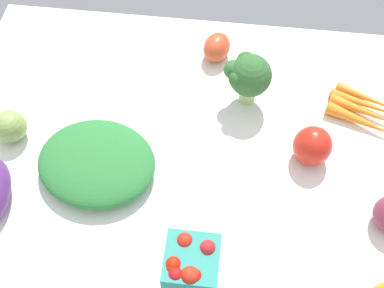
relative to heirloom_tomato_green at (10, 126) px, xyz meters
The scene contains 8 objects.
tablecloth 37.95cm from the heirloom_tomato_green, behind, with size 104.00×76.00×2.00cm, color white.
heirloom_tomato_green is the anchor object (origin of this frame).
broccoli_head 50.44cm from the heirloom_tomato_green, 161.94° to the right, with size 10.21×9.94×12.58cm.
leafy_greens_clump 20.37cm from the heirloom_tomato_green, 162.79° to the left, with size 23.57×20.18×5.51cm, color #2C7837.
bell_pepper_red 61.72cm from the heirloom_tomato_green, behind, with size 7.72×7.72×8.30cm, color red.
carrot_bunch 75.15cm from the heirloom_tomato_green, 169.22° to the right, with size 18.09×14.75×2.93cm.
berry_basket 47.29cm from the heirloom_tomato_green, 148.69° to the left, with size 9.41×9.41×7.97cm.
roma_tomato 48.78cm from the heirloom_tomato_green, 145.81° to the right, with size 7.69×5.98×5.98cm, color #D04A2A.
Camera 1 is at (-6.12, 52.15, 86.91)cm, focal length 44.92 mm.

